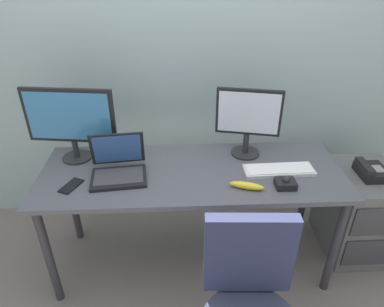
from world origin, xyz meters
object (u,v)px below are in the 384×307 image
Objects in this scene: coffee_mug at (114,146)px; keyboard at (279,170)px; desk_phone at (371,171)px; banana at (247,186)px; laptop at (118,167)px; monitor_main at (70,120)px; trackball_mouse at (286,183)px; cell_phone at (71,186)px; monitor_side at (248,118)px; file_cabinet at (358,211)px.

keyboard is at bearing -14.47° from coffee_mug.
banana is (-0.86, -0.27, 0.11)m from desk_phone.
desk_phone is 1.69× the size of coffee_mug.
monitor_main is at bearing 145.43° from laptop.
trackball_mouse is at bearing -91.40° from keyboard.
monitor_main reaches higher than trackball_mouse.
monitor_side is at bearing 41.55° from cell_phone.
keyboard is 1.03m from coffee_mug.
file_cabinet is 5.24× the size of coffee_mug.
trackball_mouse is (-0.65, -0.28, 0.46)m from file_cabinet.
file_cabinet is 3.09× the size of desk_phone.
laptop is (-0.94, 0.02, 0.04)m from keyboard.
monitor_side is 0.46m from trackball_mouse.
monitor_main reaches higher than cell_phone.
trackball_mouse is at bearing 21.80° from cell_phone.
monitor_side is at bearing 81.03° from banana.
coffee_mug is (-0.99, 0.41, 0.04)m from trackball_mouse.
coffee_mug is (-0.84, 0.04, -0.19)m from monitor_side.
trackball_mouse is at bearing -156.78° from file_cabinet.
laptop is 1.77× the size of banana.
keyboard is at bearing -169.95° from desk_phone.
desk_phone is 0.37× the size of monitor_main.
monitor_side is (-0.81, 0.09, 0.68)m from file_cabinet.
file_cabinet is 1.90m from cell_phone.
coffee_mug is at bearing 157.69° from trackball_mouse.
file_cabinet is 5.63× the size of trackball_mouse.
monitor_side is 3.67× the size of coffee_mug.
monitor_main is at bearing 176.89° from desk_phone.
monitor_main is (-1.87, 0.08, 0.70)m from file_cabinet.
laptop is 0.25m from coffee_mug.
trackball_mouse reaches higher than cell_phone.
laptop is 0.95m from trackball_mouse.
keyboard is 3.50× the size of coffee_mug.
monitor_side is 1.05× the size of keyboard.
monitor_side is 2.28× the size of banana.
monitor_side is 1.10m from cell_phone.
monitor_side reaches higher than desk_phone.
cell_phone is at bearing -82.65° from monitor_main.
file_cabinet is at bearing -4.41° from coffee_mug.
desk_phone is at bearing -5.00° from coffee_mug.
cell_phone is (-1.18, -0.09, -0.01)m from keyboard.
trackball_mouse is 0.22m from banana.
monitor_main is 1.10m from banana.
monitor_side is at bearing 14.71° from laptop.
coffee_mug is (-1.00, 0.26, 0.05)m from keyboard.
laptop reaches higher than trackball_mouse.
monitor_main is 4.92× the size of trackball_mouse.
monitor_main is at bearing -179.75° from monitor_side.
cell_phone is (-1.18, 0.06, -0.02)m from trackball_mouse.
file_cabinet is at bearing 18.25° from banana.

